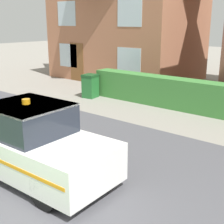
{
  "coord_description": "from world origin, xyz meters",
  "views": [
    {
      "loc": [
        3.78,
        -1.22,
        3.26
      ],
      "look_at": [
        -1.02,
        4.61,
        1.05
      ],
      "focal_mm": 50.0,
      "sensor_mm": 36.0,
      "label": 1
    }
  ],
  "objects": [
    {
      "name": "road_strip",
      "position": [
        0.0,
        3.8,
        0.01
      ],
      "size": [
        28.0,
        5.87,
        0.01
      ],
      "primitive_type": "cube",
      "color": "#4C4C51",
      "rests_on": "ground"
    },
    {
      "name": "garden_hedge",
      "position": [
        -1.46,
        9.41,
        0.58
      ],
      "size": [
        8.23,
        0.75,
        1.16
      ],
      "primitive_type": "cube",
      "color": "#3D7F38",
      "rests_on": "ground"
    },
    {
      "name": "police_car",
      "position": [
        -1.49,
        2.49,
        0.74
      ],
      "size": [
        3.85,
        1.74,
        1.7
      ],
      "rotation": [
        0.0,
        0.0,
        0.03
      ],
      "color": "black",
      "rests_on": "road_strip"
    },
    {
      "name": "house_left",
      "position": [
        -7.41,
        13.72,
        3.76
      ],
      "size": [
        8.2,
        5.59,
        7.37
      ],
      "color": "#A86B4C",
      "rests_on": "ground"
    },
    {
      "name": "wheelie_bin",
      "position": [
        -5.54,
        8.59,
        0.52
      ],
      "size": [
        0.66,
        0.7,
        1.02
      ],
      "rotation": [
        0.0,
        0.0,
        0.16
      ],
      "color": "#23662D",
      "rests_on": "ground"
    }
  ]
}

